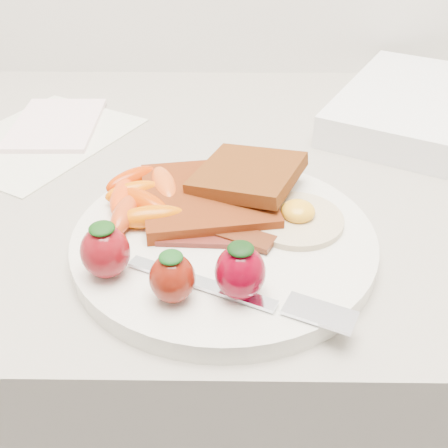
{
  "coord_description": "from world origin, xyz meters",
  "views": [
    {
      "loc": [
        -0.02,
        1.15,
        1.21
      ],
      "look_at": [
        -0.03,
        1.55,
        0.93
      ],
      "focal_mm": 45.0,
      "sensor_mm": 36.0,
      "label": 1
    }
  ],
  "objects": [
    {
      "name": "counter",
      "position": [
        0.0,
        1.7,
        0.45
      ],
      "size": [
        2.0,
        0.6,
        0.9
      ],
      "primitive_type": "cube",
      "color": "gray",
      "rests_on": "ground"
    },
    {
      "name": "plate",
      "position": [
        -0.03,
        1.55,
        0.91
      ],
      "size": [
        0.27,
        0.27,
        0.02
      ],
      "primitive_type": "cylinder",
      "color": "silver",
      "rests_on": "counter"
    },
    {
      "name": "toast_lower",
      "position": [
        -0.04,
        1.6,
        0.93
      ],
      "size": [
        0.14,
        0.14,
        0.01
      ],
      "primitive_type": "cube",
      "rotation": [
        0.0,
        0.0,
        0.17
      ],
      "color": "#3F180C",
      "rests_on": "plate"
    },
    {
      "name": "toast_upper",
      "position": [
        -0.01,
        1.62,
        0.94
      ],
      "size": [
        0.12,
        0.12,
        0.02
      ],
      "primitive_type": "cube",
      "rotation": [
        0.0,
        -0.1,
        -0.41
      ],
      "color": "#361703",
      "rests_on": "toast_lower"
    },
    {
      "name": "fried_egg",
      "position": [
        0.04,
        1.57,
        0.92
      ],
      "size": [
        0.11,
        0.11,
        0.02
      ],
      "color": "white",
      "rests_on": "plate"
    },
    {
      "name": "bacon_strips",
      "position": [
        -0.03,
        1.55,
        0.92
      ],
      "size": [
        0.11,
        0.06,
        0.01
      ],
      "color": "#321108",
      "rests_on": "plate"
    },
    {
      "name": "baby_carrots",
      "position": [
        -0.11,
        1.59,
        0.93
      ],
      "size": [
        0.09,
        0.12,
        0.02
      ],
      "color": "#E46100",
      "rests_on": "plate"
    },
    {
      "name": "strawberries",
      "position": [
        -0.07,
        1.48,
        0.94
      ],
      "size": [
        0.14,
        0.07,
        0.05
      ],
      "color": "maroon",
      "rests_on": "plate"
    },
    {
      "name": "fork",
      "position": [
        -0.0,
        1.46,
        0.92
      ],
      "size": [
        0.18,
        0.09,
        0.0
      ],
      "color": "white",
      "rests_on": "plate"
    },
    {
      "name": "paper_sheet",
      "position": [
        -0.25,
        1.76,
        0.9
      ],
      "size": [
        0.25,
        0.27,
        0.0
      ],
      "primitive_type": "cube",
      "rotation": [
        0.0,
        0.0,
        -0.51
      ],
      "color": "silver",
      "rests_on": "counter"
    },
    {
      "name": "notepad",
      "position": [
        -0.24,
        1.8,
        0.91
      ],
      "size": [
        0.1,
        0.15,
        0.01
      ],
      "primitive_type": "cube",
      "rotation": [
        0.0,
        0.0,
        0.01
      ],
      "color": "white",
      "rests_on": "paper_sheet"
    }
  ]
}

